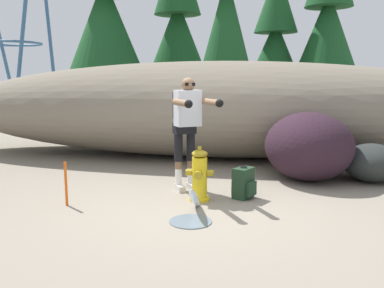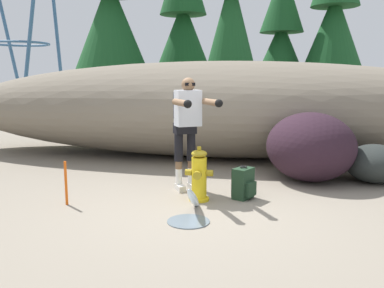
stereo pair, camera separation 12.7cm
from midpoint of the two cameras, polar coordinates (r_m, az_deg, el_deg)
name	(u,v)px [view 1 (the left image)]	position (r m, az deg, el deg)	size (l,w,h in m)	color
ground_plane	(199,208)	(5.58, 0.38, -8.80)	(56.00, 56.00, 0.04)	gray
dirt_embankment	(220,109)	(8.95, 3.49, 4.86)	(12.28, 3.20, 2.05)	#756B5B
fire_hydrant	(200,176)	(5.73, 0.42, -4.44)	(0.39, 0.34, 0.77)	gold
hydrant_water_jet	(194,204)	(5.21, -0.49, -8.37)	(0.51, 1.01, 0.52)	silver
utility_worker	(187,120)	(6.09, -1.29, 3.41)	(0.81, 1.04, 1.70)	beige
spare_backpack	(244,183)	(5.92, 6.56, -5.43)	(0.36, 0.36, 0.47)	#1E3823
boulder_large	(372,163)	(7.39, 23.23, -2.39)	(0.97, 0.93, 0.63)	#272C2A
boulder_mid	(309,146)	(7.10, 15.37, -0.32)	(1.52, 1.42, 1.14)	black
pine_tree_far_left	(105,11)	(13.70, -12.26, 17.61)	(2.62, 2.62, 6.91)	#47331E
pine_tree_left	(178,28)	(15.09, -2.26, 15.77)	(2.55, 2.55, 6.53)	#47331E
pine_tree_center	(226,12)	(12.31, 4.48, 17.74)	(1.89, 1.89, 6.96)	#47331E
pine_tree_right	(275,44)	(15.02, 11.21, 13.47)	(2.32, 2.32, 5.44)	#47331E
pine_tree_far_right	(328,21)	(14.67, 18.07, 15.87)	(2.39, 2.39, 6.58)	#47331E
survey_stake	(66,184)	(5.79, -17.66, -5.28)	(0.04, 0.04, 0.60)	#E55914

